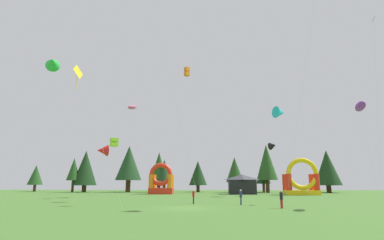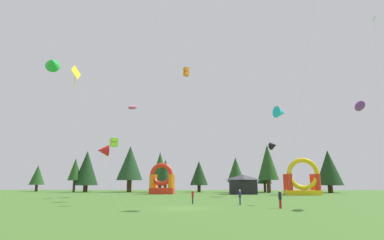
# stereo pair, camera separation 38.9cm
# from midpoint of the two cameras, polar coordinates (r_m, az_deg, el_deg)

# --- Properties ---
(ground_plane) EXTENTS (120.00, 120.00, 0.00)m
(ground_plane) POSITION_cam_midpoint_polar(r_m,az_deg,el_deg) (30.37, -1.18, -15.75)
(ground_plane) COLOR #47752D
(kite_red_delta) EXTENTS (2.43, 3.29, 8.21)m
(kite_red_delta) POSITION_cam_midpoint_polar(r_m,az_deg,el_deg) (52.28, -15.69, -5.37)
(kite_red_delta) COLOR red
(kite_red_delta) RESTS_ON ground_plane
(kite_pink_parafoil) EXTENTS (2.07, 6.15, 14.89)m
(kite_pink_parafoil) POSITION_cam_midpoint_polar(r_m,az_deg,el_deg) (51.79, -10.54, 2.25)
(kite_pink_parafoil) COLOR #EA599E
(kite_pink_parafoil) RESTS_ON ground_plane
(kite_green_delta) EXTENTS (4.33, 2.56, 17.65)m
(kite_green_delta) POSITION_cam_midpoint_polar(r_m,az_deg,el_deg) (42.45, -23.81, 9.47)
(kite_green_delta) COLOR green
(kite_green_delta) RESTS_ON ground_plane
(kite_lime_box) EXTENTS (1.51, 2.00, 7.92)m
(kite_lime_box) POSITION_cam_midpoint_polar(r_m,az_deg,el_deg) (41.70, -13.75, -3.98)
(kite_lime_box) COLOR #8CD826
(kite_lime_box) RESTS_ON ground_plane
(kite_white_diamond) EXTENTS (3.66, 3.42, 24.80)m
(kite_white_diamond) POSITION_cam_midpoint_polar(r_m,az_deg,el_deg) (51.59, 30.53, 15.10)
(kite_white_diamond) COLOR white
(kite_white_diamond) RESTS_ON ground_plane
(kite_cyan_delta) EXTENTS (4.03, 6.82, 15.68)m
(kite_cyan_delta) POSITION_cam_midpoint_polar(r_m,az_deg,el_deg) (58.57, 15.99, 1.33)
(kite_cyan_delta) COLOR #19B7CC
(kite_cyan_delta) RESTS_ON ground_plane
(kite_purple_parafoil) EXTENTS (1.46, 4.13, 10.42)m
(kite_purple_parafoil) POSITION_cam_midpoint_polar(r_m,az_deg,el_deg) (35.56, 28.49, 2.23)
(kite_purple_parafoil) COLOR purple
(kite_purple_parafoil) RESTS_ON ground_plane
(kite_black_delta) EXTENTS (2.02, 1.90, 9.29)m
(kite_black_delta) POSITION_cam_midpoint_polar(r_m,az_deg,el_deg) (56.89, 14.79, -4.53)
(kite_black_delta) COLOR black
(kite_black_delta) RESTS_ON ground_plane
(kite_yellow_diamond) EXTENTS (3.98, 2.87, 11.41)m
(kite_yellow_diamond) POSITION_cam_midpoint_polar(r_m,az_deg,el_deg) (26.92, -20.14, 7.74)
(kite_yellow_diamond) COLOR yellow
(kite_yellow_diamond) RESTS_ON ground_plane
(kite_orange_box) EXTENTS (5.04, 4.35, 16.14)m
(kite_orange_box) POSITION_cam_midpoint_polar(r_m,az_deg,el_deg) (38.67, -0.73, 8.68)
(kite_orange_box) COLOR orange
(kite_orange_box) RESTS_ON ground_plane
(person_left_edge) EXTENTS (0.31, 0.31, 1.55)m
(person_left_edge) POSITION_cam_midpoint_polar(r_m,az_deg,el_deg) (36.00, 0.45, -13.54)
(person_left_edge) COLOR black
(person_left_edge) RESTS_ON ground_plane
(person_far_side) EXTENTS (0.40, 0.40, 1.68)m
(person_far_side) POSITION_cam_midpoint_polar(r_m,az_deg,el_deg) (31.05, 16.08, -13.39)
(person_far_side) COLOR #B21E26
(person_far_side) RESTS_ON ground_plane
(person_midfield) EXTENTS (0.36, 0.36, 1.60)m
(person_midfield) POSITION_cam_midpoint_polar(r_m,az_deg,el_deg) (34.57, 9.04, -13.47)
(person_midfield) COLOR navy
(person_midfield) RESTS_ON ground_plane
(inflatable_yellow_castle) EXTENTS (4.65, 3.72, 5.98)m
(inflatable_yellow_castle) POSITION_cam_midpoint_polar(r_m,az_deg,el_deg) (63.07, -5.31, -11.33)
(inflatable_yellow_castle) COLOR red
(inflatable_yellow_castle) RESTS_ON ground_plane
(inflatable_orange_dome) EXTENTS (5.99, 3.71, 6.65)m
(inflatable_orange_dome) POSITION_cam_midpoint_polar(r_m,az_deg,el_deg) (61.61, 19.63, -10.50)
(inflatable_orange_dome) COLOR yellow
(inflatable_orange_dome) RESTS_ON ground_plane
(festival_tent) EXTENTS (5.03, 4.25, 3.75)m
(festival_tent) POSITION_cam_midpoint_polar(r_m,az_deg,el_deg) (62.98, 9.40, -11.45)
(festival_tent) COLOR black
(festival_tent) RESTS_ON ground_plane
(tree_row_0) EXTENTS (3.59, 3.59, 6.31)m
(tree_row_0) POSITION_cam_midpoint_polar(r_m,az_deg,el_deg) (86.51, -26.17, -8.98)
(tree_row_0) COLOR #4C331E
(tree_row_0) RESTS_ON ground_plane
(tree_row_1) EXTENTS (3.03, 3.03, 7.64)m
(tree_row_1) POSITION_cam_midpoint_polar(r_m,az_deg,el_deg) (77.04, -20.35, -8.43)
(tree_row_1) COLOR #4C331E
(tree_row_1) RESTS_ON ground_plane
(tree_row_2) EXTENTS (5.44, 5.44, 9.43)m
(tree_row_2) POSITION_cam_midpoint_polar(r_m,az_deg,el_deg) (77.36, -18.48, -8.28)
(tree_row_2) COLOR #4C331E
(tree_row_2) RESTS_ON ground_plane
(tree_row_3) EXTENTS (6.00, 6.00, 10.61)m
(tree_row_3) POSITION_cam_midpoint_polar(r_m,az_deg,el_deg) (75.18, -11.07, -7.71)
(tree_row_3) COLOR #4C331E
(tree_row_3) RESTS_ON ground_plane
(tree_row_4) EXTENTS (4.05, 4.05, 9.10)m
(tree_row_4) POSITION_cam_midpoint_polar(r_m,az_deg,el_deg) (73.68, -5.69, -8.52)
(tree_row_4) COLOR #4C331E
(tree_row_4) RESTS_ON ground_plane
(tree_row_5) EXTENTS (3.64, 3.64, 7.30)m
(tree_row_5) POSITION_cam_midpoint_polar(r_m,az_deg,el_deg) (72.68, -4.72, -9.35)
(tree_row_5) COLOR #4C331E
(tree_row_5) RESTS_ON ground_plane
(tree_row_6) EXTENTS (4.16, 4.16, 7.10)m
(tree_row_6) POSITION_cam_midpoint_polar(r_m,az_deg,el_deg) (73.87, 1.43, -9.63)
(tree_row_6) COLOR #4C331E
(tree_row_6) RESTS_ON ground_plane
(tree_row_7) EXTENTS (3.93, 3.93, 7.83)m
(tree_row_7) POSITION_cam_midpoint_polar(r_m,az_deg,el_deg) (72.58, 8.10, -8.97)
(tree_row_7) COLOR #4C331E
(tree_row_7) RESTS_ON ground_plane
(tree_row_8) EXTENTS (3.27, 3.27, 7.43)m
(tree_row_8) POSITION_cam_midpoint_polar(r_m,az_deg,el_deg) (75.81, 13.16, -9.14)
(tree_row_8) COLOR #4C331E
(tree_row_8) RESTS_ON ground_plane
(tree_row_9) EXTENTS (4.58, 4.58, 10.51)m
(tree_row_9) POSITION_cam_midpoint_polar(r_m,az_deg,el_deg) (72.12, 13.75, -7.50)
(tree_row_9) COLOR #4C331E
(tree_row_9) RESTS_ON ground_plane
(tree_row_10) EXTENTS (5.65, 5.65, 9.19)m
(tree_row_10) POSITION_cam_midpoint_polar(r_m,az_deg,el_deg) (75.61, 23.73, -7.94)
(tree_row_10) COLOR #4C331E
(tree_row_10) RESTS_ON ground_plane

